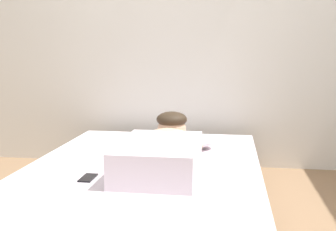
{
  "coord_description": "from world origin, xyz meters",
  "views": [
    {
      "loc": [
        0.31,
        -1.91,
        0.97
      ],
      "look_at": [
        -0.08,
        0.71,
        0.55
      ],
      "focal_mm": 44.62,
      "sensor_mm": 36.0,
      "label": 1
    }
  ],
  "objects_px": {
    "coffee_cup": "(185,145)",
    "cell_phone": "(88,178)",
    "pillow": "(177,140)",
    "bed": "(144,190)",
    "person_lying": "(163,149)"
  },
  "relations": [
    {
      "from": "coffee_cup",
      "to": "cell_phone",
      "type": "height_order",
      "value": "coffee_cup"
    },
    {
      "from": "pillow",
      "to": "bed",
      "type": "bearing_deg",
      "value": -106.39
    },
    {
      "from": "bed",
      "to": "coffee_cup",
      "type": "xyz_separation_m",
      "value": [
        0.2,
        0.39,
        0.19
      ]
    },
    {
      "from": "bed",
      "to": "person_lying",
      "type": "height_order",
      "value": "person_lying"
    },
    {
      "from": "person_lying",
      "to": "coffee_cup",
      "type": "xyz_separation_m",
      "value": [
        0.08,
        0.42,
        -0.07
      ]
    },
    {
      "from": "person_lying",
      "to": "bed",
      "type": "bearing_deg",
      "value": 169.31
    },
    {
      "from": "bed",
      "to": "cell_phone",
      "type": "bearing_deg",
      "value": -128.78
    },
    {
      "from": "bed",
      "to": "cell_phone",
      "type": "relative_size",
      "value": 14.42
    },
    {
      "from": "bed",
      "to": "coffee_cup",
      "type": "distance_m",
      "value": 0.48
    },
    {
      "from": "bed",
      "to": "pillow",
      "type": "height_order",
      "value": "pillow"
    },
    {
      "from": "cell_phone",
      "to": "coffee_cup",
      "type": "bearing_deg",
      "value": 57.62
    },
    {
      "from": "bed",
      "to": "person_lying",
      "type": "xyz_separation_m",
      "value": [
        0.12,
        -0.02,
        0.26
      ]
    },
    {
      "from": "coffee_cup",
      "to": "bed",
      "type": "bearing_deg",
      "value": -116.94
    },
    {
      "from": "pillow",
      "to": "cell_phone",
      "type": "xyz_separation_m",
      "value": [
        -0.37,
        -0.77,
        -0.05
      ]
    },
    {
      "from": "pillow",
      "to": "coffee_cup",
      "type": "distance_m",
      "value": 0.1
    }
  ]
}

